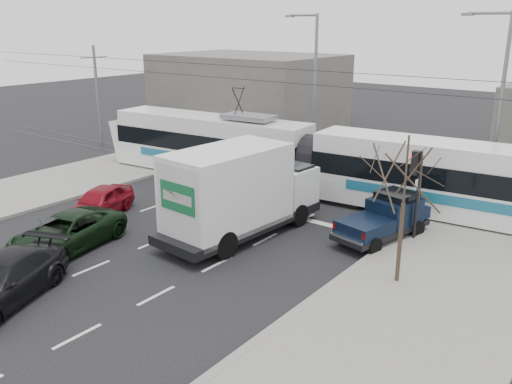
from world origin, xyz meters
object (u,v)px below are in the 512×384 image
Objects in this scene: street_lamp_far at (313,79)px; red_car at (100,202)px; street_lamp_near at (497,97)px; navy_pickup at (386,217)px; traffic_signal at (416,176)px; box_truck at (239,193)px; dark_car at (1,281)px; silver_pickup at (246,202)px; tram at (313,160)px; green_car at (66,232)px; bare_tree at (406,177)px.

street_lamp_far is 16.06m from red_car.
street_lamp_near reaches higher than navy_pickup.
box_truck is at bearing -147.07° from traffic_signal.
traffic_signal is at bearing 37.95° from navy_pickup.
traffic_signal is 15.31m from dark_car.
silver_pickup reaches higher than red_car.
silver_pickup is at bearing -142.95° from navy_pickup.
tram is 15.81m from dark_car.
green_car is at bearing -125.34° from navy_pickup.
bare_tree is 5.01m from navy_pickup.
street_lamp_near is (0.84, 7.50, 2.37)m from traffic_signal.
navy_pickup is 14.34m from dark_car.
silver_pickup is at bearing 56.82° from dark_car.
tram is (4.14, -6.54, -3.29)m from street_lamp_far.
navy_pickup is at bearing 119.74° from bare_tree.
box_truck is (-6.71, -11.30, -3.23)m from street_lamp_near.
box_truck is (-5.87, -3.80, -0.86)m from traffic_signal.
dark_car is at bearing -114.36° from street_lamp_near.
street_lamp_far is 1.78× the size of dark_car.
traffic_signal is at bearing 35.33° from dark_car.
traffic_signal is at bearing 105.76° from bare_tree.
navy_pickup is at bearing 38.43° from box_truck.
box_truck is (0.40, -0.93, 0.73)m from silver_pickup.
navy_pickup is 12.71m from red_car.
navy_pickup is 1.17× the size of red_car.
navy_pickup is at bearing 27.54° from silver_pickup.
red_car is (-6.14, -2.96, -0.46)m from silver_pickup.
street_lamp_near reaches higher than traffic_signal.
red_car is (-1.76, -15.34, -4.43)m from street_lamp_far.
street_lamp_near is 13.19m from silver_pickup.
street_lamp_far is at bearing 112.56° from silver_pickup.
bare_tree reaches higher than box_truck.
navy_pickup is at bearing 37.43° from dark_car.
navy_pickup is at bearing -154.62° from traffic_signal.
traffic_signal is at bearing 5.42° from red_car.
street_lamp_far reaches higher than traffic_signal.
bare_tree is 1.24× the size of red_car.
street_lamp_far is 19.00m from green_car.
box_truck reaches higher than navy_pickup.
street_lamp_near is 19.32m from red_car.
tram reaches higher than traffic_signal.
green_car is at bearing -112.99° from tram.
box_truck is at bearing -120.71° from street_lamp_near.
traffic_signal is at bearing -41.72° from street_lamp_far.
silver_pickup is at bearing -92.77° from tram.
box_truck is at bearing -2.50° from red_car.
red_car is (-2.05, 3.14, -0.01)m from green_car.
green_car is 3.75m from red_car.
bare_tree is 0.56× the size of street_lamp_far.
red_car is at bearing -154.83° from traffic_signal.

